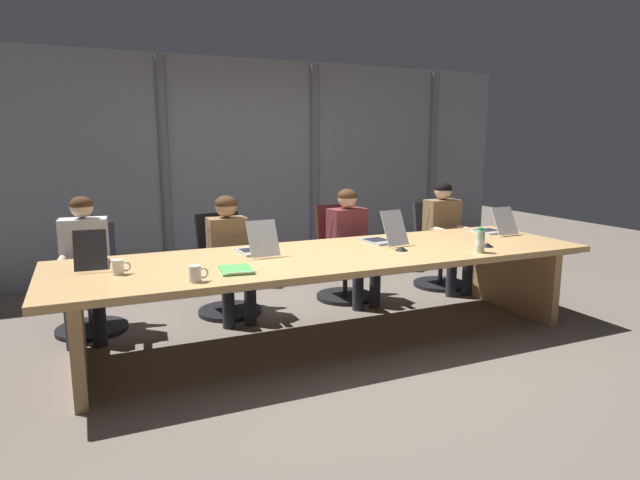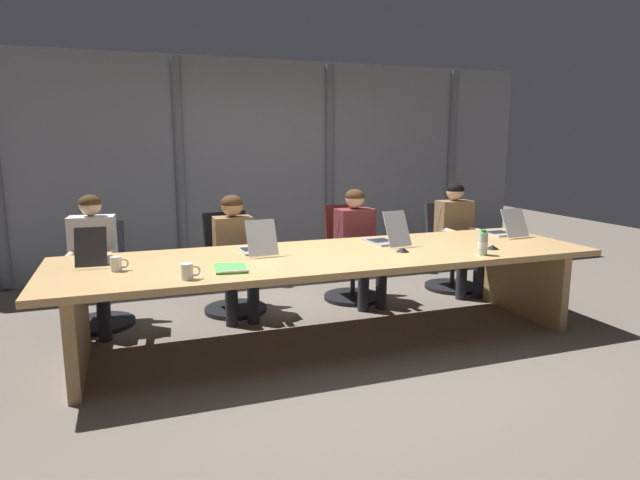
% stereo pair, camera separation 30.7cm
% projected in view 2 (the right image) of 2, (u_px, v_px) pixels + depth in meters
% --- Properties ---
extents(ground_plane, '(15.08, 15.08, 0.00)m').
position_uv_depth(ground_plane, '(332.00, 339.00, 4.49)').
color(ground_plane, '#6B6056').
extents(conference_table, '(4.36, 1.25, 0.73)m').
position_uv_depth(conference_table, '(333.00, 269.00, 4.38)').
color(conference_table, tan).
rests_on(conference_table, ground_plane).
extents(curtain_backdrop, '(7.54, 0.17, 2.61)m').
position_uv_depth(curtain_backdrop, '(256.00, 167.00, 6.73)').
color(curtain_backdrop, gray).
rests_on(curtain_backdrop, ground_plane).
extents(laptop_left_end, '(0.25, 0.41, 0.29)m').
position_uv_depth(laptop_left_end, '(94.00, 257.00, 3.98)').
color(laptop_left_end, '#2D2D33').
rests_on(laptop_left_end, conference_table).
extents(laptop_left_mid, '(0.26, 0.45, 0.29)m').
position_uv_depth(laptop_left_mid, '(257.00, 246.00, 4.37)').
color(laptop_left_mid, '#BCBCC1').
rests_on(laptop_left_mid, conference_table).
extents(laptop_center, '(0.28, 0.50, 0.31)m').
position_uv_depth(laptop_center, '(386.00, 238.00, 4.74)').
color(laptop_center, '#A8ADB7').
rests_on(laptop_center, conference_table).
extents(laptop_right_mid, '(0.26, 0.44, 0.27)m').
position_uv_depth(laptop_right_mid, '(504.00, 230.00, 5.19)').
color(laptop_right_mid, '#BCBCC1').
rests_on(laptop_right_mid, conference_table).
extents(office_chair_left_end, '(0.60, 0.60, 0.91)m').
position_uv_depth(office_chair_left_end, '(99.00, 287.00, 4.80)').
color(office_chair_left_end, '#2D2D38').
rests_on(office_chair_left_end, ground_plane).
extents(office_chair_left_mid, '(0.60, 0.61, 0.95)m').
position_uv_depth(office_chair_left_mid, '(233.00, 275.00, 5.20)').
color(office_chair_left_mid, black).
rests_on(office_chair_left_mid, ground_plane).
extents(office_chair_center, '(0.60, 0.60, 0.97)m').
position_uv_depth(office_chair_center, '(351.00, 264.00, 5.62)').
color(office_chair_center, '#511E19').
rests_on(office_chair_center, ground_plane).
extents(office_chair_right_mid, '(0.60, 0.60, 0.94)m').
position_uv_depth(office_chair_right_mid, '(450.00, 257.00, 6.02)').
color(office_chair_right_mid, '#2D2D38').
rests_on(office_chair_right_mid, ground_plane).
extents(person_left_end, '(0.42, 0.57, 1.18)m').
position_uv_depth(person_left_end, '(92.00, 256.00, 4.59)').
color(person_left_end, silver).
rests_on(person_left_end, ground_plane).
extents(person_left_mid, '(0.36, 0.55, 1.14)m').
position_uv_depth(person_left_mid, '(235.00, 248.00, 5.00)').
color(person_left_mid, olive).
rests_on(person_left_mid, ground_plane).
extents(person_center, '(0.42, 0.57, 1.15)m').
position_uv_depth(person_center, '(359.00, 239.00, 5.42)').
color(person_center, brown).
rests_on(person_center, ground_plane).
extents(person_right_mid, '(0.40, 0.56, 1.19)m').
position_uv_depth(person_right_mid, '(458.00, 231.00, 5.81)').
color(person_right_mid, olive).
rests_on(person_right_mid, ground_plane).
extents(water_bottle_primary, '(0.08, 0.08, 0.21)m').
position_uv_depth(water_bottle_primary, '(483.00, 244.00, 4.29)').
color(water_bottle_primary, '#ADD1B2').
rests_on(water_bottle_primary, conference_table).
extents(coffee_mug_near, '(0.13, 0.08, 0.11)m').
position_uv_depth(coffee_mug_near, '(188.00, 271.00, 3.53)').
color(coffee_mug_near, white).
rests_on(coffee_mug_near, conference_table).
extents(coffee_mug_far, '(0.12, 0.08, 0.10)m').
position_uv_depth(coffee_mug_far, '(117.00, 264.00, 3.76)').
color(coffee_mug_far, white).
rests_on(coffee_mug_far, conference_table).
extents(conference_mic_left_side, '(0.11, 0.11, 0.03)m').
position_uv_depth(conference_mic_left_side, '(493.00, 247.00, 4.54)').
color(conference_mic_left_side, black).
rests_on(conference_mic_left_side, conference_table).
extents(conference_mic_middle, '(0.11, 0.11, 0.03)m').
position_uv_depth(conference_mic_middle, '(403.00, 250.00, 4.42)').
color(conference_mic_middle, black).
rests_on(conference_mic_middle, conference_table).
extents(spiral_notepad, '(0.25, 0.33, 0.03)m').
position_uv_depth(spiral_notepad, '(231.00, 268.00, 3.81)').
color(spiral_notepad, '#4CB74C').
rests_on(spiral_notepad, conference_table).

